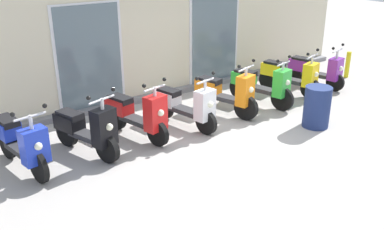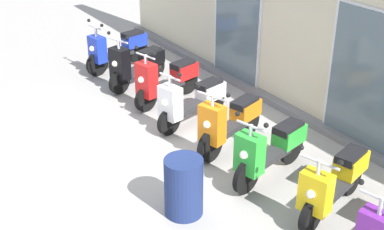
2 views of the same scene
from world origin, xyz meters
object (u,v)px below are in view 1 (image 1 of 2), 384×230
scooter_blue (20,141)px  curb_bollard (348,65)px  scooter_orange (226,93)px  scooter_white (185,105)px  scooter_green (262,84)px  scooter_yellow (290,75)px  scooter_purple (316,69)px  scooter_red (137,113)px  trash_bin (317,107)px  scooter_black (87,129)px

scooter_blue → curb_bollard: 8.53m
scooter_orange → scooter_white: bearing=-178.1°
curb_bollard → scooter_blue: bearing=-179.0°
scooter_green → scooter_yellow: size_ratio=1.04×
scooter_blue → scooter_purple: size_ratio=1.08×
scooter_red → trash_bin: bearing=-26.7°
scooter_black → scooter_white: (2.04, 0.02, -0.01)m
trash_bin → scooter_red: bearing=153.3°
scooter_green → trash_bin: scooter_green is taller
scooter_red → curb_bollard: scooter_red is taller
scooter_red → scooter_blue: bearing=-179.5°
scooter_blue → scooter_black: bearing=-4.5°
scooter_blue → scooter_white: scooter_blue is taller
scooter_blue → scooter_purple: (7.19, 0.12, -0.04)m
scooter_green → scooter_white: bearing=-179.5°
scooter_yellow → curb_bollard: scooter_yellow is taller
scooter_green → scooter_purple: size_ratio=1.07×
scooter_white → trash_bin: 2.59m
scooter_orange → trash_bin: scooter_orange is taller
scooter_green → scooter_purple: (2.03, 0.16, -0.03)m
scooter_yellow → curb_bollard: 2.28m
scooter_purple → curb_bollard: (1.34, 0.03, -0.11)m
scooter_green → trash_bin: bearing=-88.4°
scooter_black → scooter_red: 1.03m
scooter_black → scooter_orange: (3.10, 0.06, 0.01)m
scooter_blue → scooter_yellow: bearing=1.1°
scooter_orange → scooter_purple: size_ratio=1.02×
scooter_black → curb_bollard: size_ratio=2.13×
scooter_white → trash_bin: scooter_white is taller
scooter_green → scooter_red: bearing=178.9°
scooter_red → scooter_purple: scooter_red is taller
scooter_blue → scooter_black: scooter_black is taller
scooter_orange → scooter_green: scooter_orange is taller
curb_bollard → scooter_orange: bearing=-177.7°
curb_bollard → scooter_yellow: bearing=-179.2°
scooter_white → scooter_orange: 1.06m
scooter_blue → scooter_red: (2.08, 0.02, -0.02)m
scooter_red → scooter_yellow: (4.17, 0.10, -0.02)m
scooter_yellow → curb_bollard: (2.28, 0.03, -0.11)m
scooter_white → scooter_green: (2.07, 0.02, 0.03)m
scooter_white → curb_bollard: bearing=2.2°
scooter_black → scooter_red: bearing=5.6°
scooter_black → scooter_white: bearing=0.7°
scooter_black → scooter_orange: bearing=1.1°
scooter_white → scooter_yellow: (3.16, 0.18, 0.00)m
scooter_white → scooter_purple: (4.10, 0.18, 0.00)m
scooter_purple → scooter_orange: bearing=-177.3°
trash_bin → curb_bollard: bearing=27.1°
scooter_orange → curb_bollard: 4.38m
trash_bin → scooter_white: bearing=144.8°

